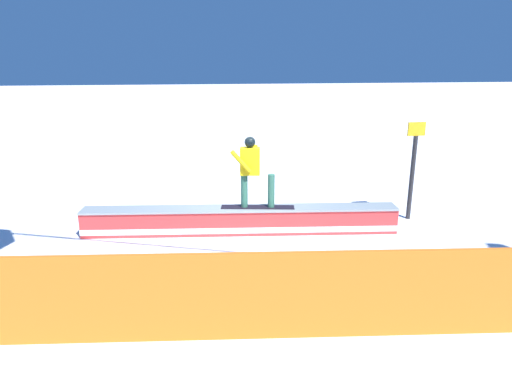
{
  "coord_description": "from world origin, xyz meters",
  "views": [
    {
      "loc": [
        0.98,
        8.96,
        3.55
      ],
      "look_at": [
        -0.18,
        1.02,
        1.19
      ],
      "focal_mm": 31.81,
      "sensor_mm": 36.0,
      "label": 1
    }
  ],
  "objects": [
    {
      "name": "grind_box",
      "position": [
        0.0,
        0.0,
        0.26
      ],
      "size": [
        6.61,
        1.18,
        0.56
      ],
      "color": "red",
      "rests_on": "ground_plane"
    },
    {
      "name": "snowboarder",
      "position": [
        -0.25,
        0.02,
        1.38
      ],
      "size": [
        1.55,
        0.51,
        1.49
      ],
      "color": "black",
      "rests_on": "grind_box"
    },
    {
      "name": "ground_plane",
      "position": [
        0.0,
        0.0,
        0.0
      ],
      "size": [
        120.0,
        120.0,
        0.0
      ],
      "primitive_type": "plane",
      "color": "white"
    },
    {
      "name": "safety_fence",
      "position": [
        0.0,
        3.82,
        0.61
      ],
      "size": [
        8.61,
        0.96,
        1.22
      ],
      "primitive_type": "cube",
      "rotation": [
        0.0,
        0.0,
        -0.1
      ],
      "color": "orange",
      "rests_on": "ground_plane"
    },
    {
      "name": "trail_marker",
      "position": [
        -3.94,
        -0.34,
        1.19
      ],
      "size": [
        0.4,
        0.1,
        2.23
      ],
      "color": "#262628",
      "rests_on": "ground_plane"
    }
  ]
}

